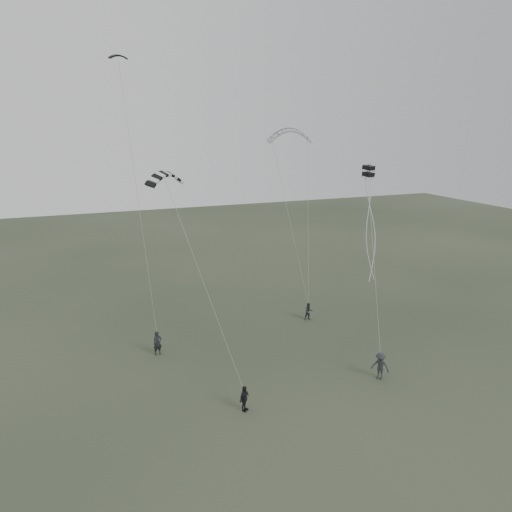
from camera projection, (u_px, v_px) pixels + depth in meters
name	position (u px, v px, depth m)	size (l,w,h in m)	color
ground	(280.00, 383.00, 31.58)	(140.00, 140.00, 0.00)	#2B3622
flyer_left	(158.00, 343.00, 35.27)	(0.63, 0.41, 1.73)	black
flyer_right	(309.00, 311.00, 41.60)	(0.72, 0.56, 1.47)	#28282E
flyer_center	(244.00, 399.00, 28.31)	(0.90, 0.38, 1.54)	black
flyer_far	(380.00, 366.00, 31.84)	(1.17, 0.67, 1.81)	#28282D
kite_dark_small	(118.00, 55.00, 34.67)	(1.29, 0.39, 0.46)	black
kite_pale_large	(290.00, 130.00, 41.64)	(3.73, 0.84, 1.55)	#9EA0A2
kite_striped	(165.00, 174.00, 29.82)	(2.63, 0.66, 1.07)	black
kite_box	(369.00, 171.00, 33.15)	(0.61, 0.61, 0.70)	black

